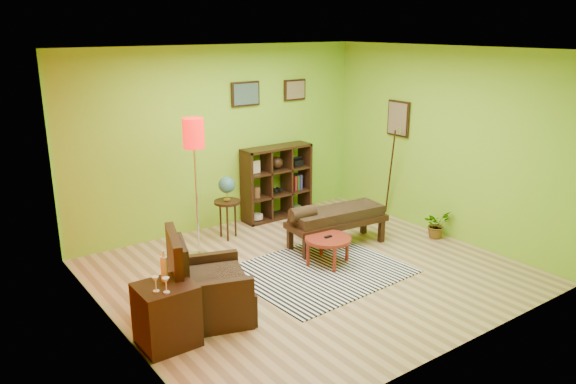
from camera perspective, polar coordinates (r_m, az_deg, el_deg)
ground at (r=7.35m, az=2.22°, el=-8.13°), size 5.00×5.00×0.00m
room_shell at (r=6.75m, az=1.69°, el=5.73°), size 5.04×4.54×2.82m
zebra_rug at (r=7.38m, az=3.27°, el=-7.99°), size 2.16×1.83×0.01m
coffee_table at (r=7.48m, az=4.09°, el=-5.00°), size 0.62×0.62×0.40m
armchair at (r=6.23m, az=-8.34°, el=-9.99°), size 1.04×1.03×1.01m
side_cabinet at (r=5.80m, az=-12.24°, el=-12.06°), size 0.55×0.50×0.96m
floor_lamp at (r=7.42m, az=-9.52°, el=4.62°), size 0.29×0.29×1.93m
globe_table at (r=8.27m, az=-6.23°, el=0.01°), size 0.39×0.39×0.95m
cube_shelf at (r=9.19m, az=-1.07°, el=1.00°), size 1.20×0.35×1.20m
bench at (r=8.03m, az=4.75°, el=-2.58°), size 1.54×0.67×0.69m
potted_plant at (r=8.71m, az=14.81°, el=-3.47°), size 0.38×0.43×0.33m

